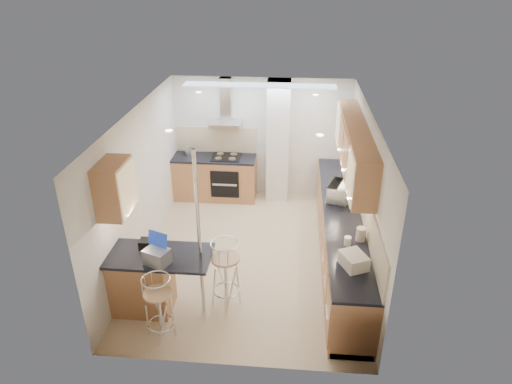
# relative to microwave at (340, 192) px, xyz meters

# --- Properties ---
(ground) EXTENTS (4.80, 4.80, 0.00)m
(ground) POSITION_rel_microwave_xyz_m (-1.48, -0.44, -1.06)
(ground) COLOR tan
(ground) RESTS_ON ground
(room_shell) EXTENTS (3.64, 4.84, 2.51)m
(room_shell) POSITION_rel_microwave_xyz_m (-1.15, -0.07, 0.48)
(room_shell) COLOR white
(room_shell) RESTS_ON ground
(right_counter) EXTENTS (0.63, 4.40, 0.92)m
(right_counter) POSITION_rel_microwave_xyz_m (0.02, -0.44, -0.60)
(right_counter) COLOR #A67142
(right_counter) RESTS_ON ground
(back_counter) EXTENTS (1.70, 0.63, 0.92)m
(back_counter) POSITION_rel_microwave_xyz_m (-2.43, 1.66, -0.60)
(back_counter) COLOR #A67142
(back_counter) RESTS_ON ground
(peninsula) EXTENTS (1.47, 0.72, 0.94)m
(peninsula) POSITION_rel_microwave_xyz_m (-2.60, -1.89, -0.59)
(peninsula) COLOR #A67142
(peninsula) RESTS_ON ground
(microwave) EXTENTS (0.50, 0.60, 0.29)m
(microwave) POSITION_rel_microwave_xyz_m (0.00, 0.00, 0.00)
(microwave) COLOR white
(microwave) RESTS_ON right_counter
(laptop) EXTENTS (0.38, 0.34, 0.22)m
(laptop) POSITION_rel_microwave_xyz_m (-2.54, -2.09, -0.02)
(laptop) COLOR gray
(laptop) RESTS_ON peninsula
(bag) EXTENTS (0.24, 0.18, 0.13)m
(bag) POSITION_rel_microwave_xyz_m (-2.77, -1.74, -0.06)
(bag) COLOR black
(bag) RESTS_ON peninsula
(bar_stool_near) EXTENTS (0.50, 0.50, 0.96)m
(bar_stool_near) POSITION_rel_microwave_xyz_m (-2.47, -2.42, -0.58)
(bar_stool_near) COLOR tan
(bar_stool_near) RESTS_ON ground
(bar_stool_end) EXTENTS (0.53, 0.53, 1.06)m
(bar_stool_end) POSITION_rel_microwave_xyz_m (-1.70, -1.70, -0.53)
(bar_stool_end) COLOR tan
(bar_stool_end) RESTS_ON ground
(jar_a) EXTENTS (0.15, 0.15, 0.19)m
(jar_a) POSITION_rel_microwave_xyz_m (0.14, 0.36, -0.05)
(jar_a) COLOR beige
(jar_a) RESTS_ON right_counter
(jar_b) EXTENTS (0.13, 0.13, 0.13)m
(jar_b) POSITION_rel_microwave_xyz_m (0.04, -0.00, -0.08)
(jar_b) COLOR beige
(jar_b) RESTS_ON right_counter
(jar_c) EXTENTS (0.17, 0.17, 0.20)m
(jar_c) POSITION_rel_microwave_xyz_m (0.20, -1.25, -0.04)
(jar_c) COLOR beige
(jar_c) RESTS_ON right_counter
(jar_d) EXTENTS (0.13, 0.13, 0.13)m
(jar_d) POSITION_rel_microwave_xyz_m (-0.00, -1.39, -0.08)
(jar_d) COLOR white
(jar_d) RESTS_ON right_counter
(bread_bin) EXTENTS (0.40, 0.44, 0.19)m
(bread_bin) POSITION_rel_microwave_xyz_m (0.03, -1.90, -0.05)
(bread_bin) COLOR beige
(bread_bin) RESTS_ON right_counter
(kettle) EXTENTS (0.16, 0.16, 0.20)m
(kettle) POSITION_rel_microwave_xyz_m (-2.95, 1.70, -0.04)
(kettle) COLOR silver
(kettle) RESTS_ON back_counter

